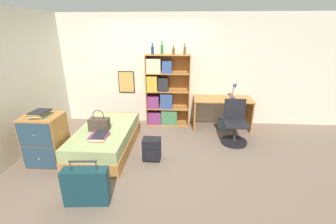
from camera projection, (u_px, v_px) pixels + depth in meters
ground_plane at (142, 151)px, 4.38m from camera, size 14.00×14.00×0.00m
wall_back at (151, 70)px, 5.42m from camera, size 10.00×0.09×2.60m
wall_left at (19, 84)px, 4.07m from camera, size 0.06×10.00×2.60m
bed at (106, 139)px, 4.37m from camera, size 0.98×1.81×0.45m
handbag at (99, 124)px, 4.16m from camera, size 0.36×0.19×0.40m
book_stack_on_bed at (99, 136)px, 3.88m from camera, size 0.30×0.37×0.06m
suitcase at (86, 186)px, 2.97m from camera, size 0.61×0.23×0.65m
dresser at (46, 140)px, 3.85m from camera, size 0.60×0.53×0.88m
magazine_pile_on_dresser at (39, 114)px, 3.66m from camera, size 0.32×0.37×0.09m
bookcase at (162, 94)px, 5.38m from camera, size 1.03×0.33×1.70m
bottle_green at (152, 50)px, 5.00m from camera, size 0.07×0.07×0.24m
bottle_brown at (162, 49)px, 5.06m from camera, size 0.06×0.06×0.29m
bottle_clear at (173, 51)px, 5.00m from camera, size 0.07×0.07×0.19m
bottle_blue at (185, 50)px, 5.00m from camera, size 0.06×0.06×0.23m
desk at (222, 107)px, 5.25m from camera, size 1.33×0.62×0.73m
desk_lamp at (235, 87)px, 5.14m from camera, size 0.18×0.14×0.39m
desk_chair at (234, 130)px, 4.64m from camera, size 0.52×0.52×0.89m
backpack at (152, 149)px, 4.02m from camera, size 0.32×0.26×0.41m
waste_bin at (224, 124)px, 5.32m from camera, size 0.25×0.25×0.26m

